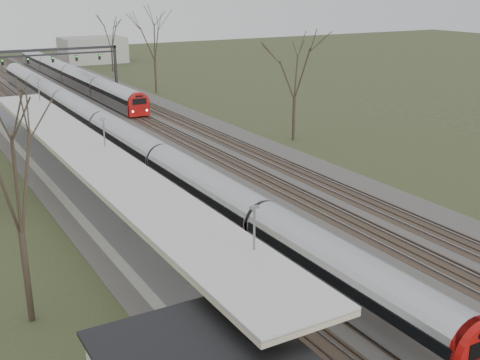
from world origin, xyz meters
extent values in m
cube|color=#474442|center=(0.00, 55.00, 0.05)|extent=(24.00, 160.00, 0.10)
cube|color=#4C3828|center=(-6.00, 55.00, 0.09)|extent=(2.60, 160.00, 0.06)
cube|color=gray|center=(-6.72, 55.00, 0.16)|extent=(0.07, 160.00, 0.12)
cube|color=gray|center=(-5.28, 55.00, 0.16)|extent=(0.07, 160.00, 0.12)
cube|color=#4C3828|center=(-2.50, 55.00, 0.09)|extent=(2.60, 160.00, 0.06)
cube|color=gray|center=(-3.22, 55.00, 0.16)|extent=(0.07, 160.00, 0.12)
cube|color=gray|center=(-1.78, 55.00, 0.16)|extent=(0.07, 160.00, 0.12)
cube|color=#4C3828|center=(1.00, 55.00, 0.09)|extent=(2.60, 160.00, 0.06)
cube|color=gray|center=(0.28, 55.00, 0.16)|extent=(0.07, 160.00, 0.12)
cube|color=gray|center=(1.72, 55.00, 0.16)|extent=(0.07, 160.00, 0.12)
cube|color=#4C3828|center=(4.50, 55.00, 0.09)|extent=(2.60, 160.00, 0.06)
cube|color=gray|center=(3.78, 55.00, 0.16)|extent=(0.07, 160.00, 0.12)
cube|color=gray|center=(5.22, 55.00, 0.16)|extent=(0.07, 160.00, 0.12)
cube|color=#4C3828|center=(8.00, 55.00, 0.09)|extent=(2.60, 160.00, 0.06)
cube|color=gray|center=(7.28, 55.00, 0.16)|extent=(0.07, 160.00, 0.12)
cube|color=gray|center=(8.72, 55.00, 0.16)|extent=(0.07, 160.00, 0.12)
cube|color=#9E9B93|center=(-9.05, 37.50, 0.50)|extent=(3.50, 69.00, 1.00)
cylinder|color=slate|center=(-9.05, 10.00, 2.50)|extent=(0.14, 0.14, 3.00)
cylinder|color=slate|center=(-9.05, 18.00, 2.50)|extent=(0.14, 0.14, 3.00)
cylinder|color=slate|center=(-9.05, 26.00, 2.50)|extent=(0.14, 0.14, 3.00)
cylinder|color=slate|center=(-9.05, 34.00, 2.50)|extent=(0.14, 0.14, 3.00)
cylinder|color=slate|center=(-9.05, 42.00, 2.50)|extent=(0.14, 0.14, 3.00)
cylinder|color=slate|center=(-9.05, 50.00, 2.50)|extent=(0.14, 0.14, 3.00)
cube|color=silver|center=(-9.05, 33.00, 4.05)|extent=(4.10, 50.00, 0.12)
cube|color=beige|center=(-9.05, 33.00, 3.88)|extent=(4.10, 50.00, 0.25)
cube|color=black|center=(10.50, 85.00, 3.00)|extent=(0.35, 0.35, 6.00)
cube|color=black|center=(0.25, 85.00, 5.90)|extent=(21.00, 0.35, 0.35)
cube|color=black|center=(0.25, 85.00, 5.20)|extent=(21.00, 0.25, 0.25)
cube|color=black|center=(-6.00, 84.80, 4.50)|extent=(0.32, 0.22, 0.85)
sphere|color=#0CFF19|center=(-6.00, 84.66, 4.75)|extent=(0.16, 0.16, 0.16)
cube|color=black|center=(-2.50, 84.80, 4.50)|extent=(0.32, 0.22, 0.85)
sphere|color=#0CFF19|center=(-2.50, 84.66, 4.75)|extent=(0.16, 0.16, 0.16)
cube|color=black|center=(1.00, 84.80, 4.50)|extent=(0.32, 0.22, 0.85)
sphere|color=#0CFF19|center=(1.00, 84.66, 4.75)|extent=(0.16, 0.16, 0.16)
cube|color=black|center=(4.50, 84.80, 4.50)|extent=(0.32, 0.22, 0.85)
sphere|color=#0CFF19|center=(4.50, 84.66, 4.75)|extent=(0.16, 0.16, 0.16)
cube|color=black|center=(8.00, 84.80, 4.50)|extent=(0.32, 0.22, 0.85)
sphere|color=#0CFF19|center=(8.00, 84.66, 4.75)|extent=(0.16, 0.16, 0.16)
cylinder|color=#2D231C|center=(-16.00, 20.00, 2.25)|extent=(0.30, 0.30, 4.50)
cylinder|color=#2D231C|center=(14.00, 42.00, 2.25)|extent=(0.30, 0.30, 4.50)
cube|color=#ABAEB5|center=(-2.50, 51.31, 1.10)|extent=(2.55, 90.00, 1.60)
cylinder|color=#ABAEB5|center=(-2.50, 51.31, 1.75)|extent=(2.60, 89.70, 2.60)
cube|color=black|center=(-2.50, 51.31, 1.85)|extent=(2.62, 89.40, 0.55)
cylinder|color=#B70C0A|center=(-2.50, 6.46, 1.75)|extent=(2.60, 0.60, 2.60)
cube|color=black|center=(-2.50, 51.31, 0.17)|extent=(1.80, 89.00, 0.35)
cube|color=#ABAEB5|center=(4.50, 89.50, 1.10)|extent=(2.55, 60.00, 1.60)
cylinder|color=#ABAEB5|center=(4.50, 89.50, 1.75)|extent=(2.60, 59.70, 2.60)
cube|color=black|center=(4.50, 89.50, 1.85)|extent=(2.62, 59.40, 0.55)
cube|color=#B70C0A|center=(4.50, 59.60, 1.05)|extent=(2.55, 0.50, 1.50)
cylinder|color=#B70C0A|center=(4.50, 59.65, 1.75)|extent=(2.60, 0.60, 2.60)
cube|color=black|center=(4.50, 59.38, 2.05)|extent=(1.70, 0.12, 0.70)
sphere|color=white|center=(3.65, 59.40, 0.95)|extent=(0.22, 0.22, 0.22)
sphere|color=white|center=(5.35, 59.40, 0.95)|extent=(0.22, 0.22, 0.22)
cube|color=black|center=(4.50, 89.50, 0.17)|extent=(1.80, 59.00, 0.35)
camera|label=1|loc=(-19.92, -5.87, 14.73)|focal=45.00mm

